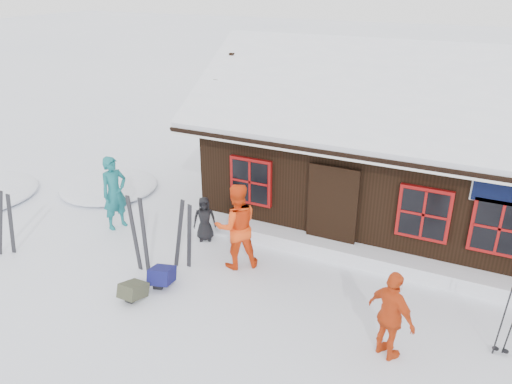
# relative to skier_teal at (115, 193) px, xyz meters

# --- Properties ---
(ground) EXTENTS (120.00, 120.00, 0.00)m
(ground) POSITION_rel_skier_teal_xyz_m (4.21, -1.27, -0.92)
(ground) COLOR white
(ground) RESTS_ON ground
(mountain_hut) EXTENTS (8.90, 6.09, 4.42)m
(mountain_hut) POSITION_rel_skier_teal_xyz_m (5.71, 3.71, 0.65)
(mountain_hut) COLOR black
(mountain_hut) RESTS_ON ground
(snow_drift) EXTENTS (7.60, 0.60, 0.35)m
(snow_drift) POSITION_rel_skier_teal_xyz_m (5.71, 0.98, -0.75)
(snow_drift) COLOR white
(snow_drift) RESTS_ON ground
(snow_mounds) EXTENTS (20.60, 13.20, 0.48)m
(snow_mounds) POSITION_rel_skier_teal_xyz_m (5.86, 0.59, -0.92)
(snow_mounds) COLOR white
(snow_mounds) RESTS_ON ground
(skier_teal) EXTENTS (0.62, 0.77, 1.84)m
(skier_teal) POSITION_rel_skier_teal_xyz_m (0.00, 0.00, 0.00)
(skier_teal) COLOR #17696E
(skier_teal) RESTS_ON ground
(skier_orange_left) EXTENTS (1.17, 1.14, 1.89)m
(skier_orange_left) POSITION_rel_skier_teal_xyz_m (3.49, -0.29, 0.03)
(skier_orange_left) COLOR #F24411
(skier_orange_left) RESTS_ON ground
(skier_orange_right) EXTENTS (1.00, 0.81, 1.59)m
(skier_orange_right) POSITION_rel_skier_teal_xyz_m (7.01, -1.67, -0.13)
(skier_orange_right) COLOR #D24415
(skier_orange_right) RESTS_ON ground
(skier_crouched) EXTENTS (0.63, 0.56, 1.08)m
(skier_crouched) POSITION_rel_skier_teal_xyz_m (2.28, 0.39, -0.38)
(skier_crouched) COLOR black
(skier_crouched) RESTS_ON ground
(ski_pair_left) EXTENTS (0.61, 0.26, 1.58)m
(ski_pair_left) POSITION_rel_skier_teal_xyz_m (-1.29, -2.09, -0.17)
(ski_pair_left) COLOR black
(ski_pair_left) RESTS_ON ground
(ski_pair_mid) EXTENTS (0.49, 0.13, 1.77)m
(ski_pair_mid) POSITION_rel_skier_teal_xyz_m (1.80, -1.37, -0.09)
(ski_pair_mid) COLOR black
(ski_pair_mid) RESTS_ON ground
(ski_pair_right) EXTENTS (0.58, 0.17, 1.62)m
(ski_pair_right) POSITION_rel_skier_teal_xyz_m (2.55, -0.84, -0.16)
(ski_pair_right) COLOR black
(ski_pair_right) RESTS_ON ground
(ski_poles) EXTENTS (0.25, 0.12, 1.38)m
(ski_poles) POSITION_rel_skier_teal_xyz_m (8.71, -0.81, -0.27)
(ski_poles) COLOR black
(ski_poles) RESTS_ON ground
(backpack_blue) EXTENTS (0.56, 0.66, 0.31)m
(backpack_blue) POSITION_rel_skier_teal_xyz_m (2.48, -1.61, -0.77)
(backpack_blue) COLOR #131451
(backpack_blue) RESTS_ON ground
(backpack_olive) EXTENTS (0.39, 0.51, 0.27)m
(backpack_olive) POSITION_rel_skier_teal_xyz_m (2.26, -2.25, -0.78)
(backpack_olive) COLOR #3C3E2C
(backpack_olive) RESTS_ON ground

